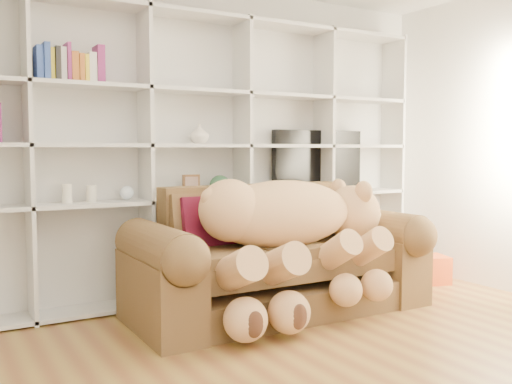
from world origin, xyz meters
TOP-DOWN VIEW (x-y plane):
  - wall_back at (0.00, 2.50)m, footprint 5.00×0.02m
  - bookshelf at (-0.24, 2.36)m, footprint 4.43×0.35m
  - sofa at (0.40, 1.65)m, footprint 2.32×1.00m
  - teddy_bear at (0.39, 1.46)m, footprint 1.75×0.96m
  - throw_pillow at (-0.14, 1.81)m, footprint 0.42×0.24m
  - gift_box at (2.14, 1.72)m, footprint 0.41×0.39m
  - tv at (1.30, 2.35)m, footprint 0.99×0.18m
  - picture_frame at (-0.05, 2.30)m, footprint 0.15×0.05m
  - green_vase at (0.22, 2.30)m, footprint 0.18×0.18m
  - figurine_tall at (-1.06, 2.30)m, footprint 0.08×0.08m
  - figurine_short at (-0.87, 2.30)m, footprint 0.09×0.09m
  - snow_globe at (-0.60, 2.30)m, footprint 0.11×0.11m
  - shelf_vase at (0.03, 2.30)m, footprint 0.21×0.21m

SIDE VIEW (x-z plane):
  - gift_box at x=2.14m, z-range 0.00..0.26m
  - sofa at x=0.40m, z-range -0.12..0.86m
  - teddy_bear at x=0.39m, z-range 0.17..1.19m
  - throw_pillow at x=-0.14m, z-range 0.49..0.92m
  - snow_globe at x=-0.60m, z-range 0.87..0.98m
  - figurine_short at x=-0.87m, z-range 0.86..1.00m
  - figurine_tall at x=-1.06m, z-range 0.86..1.01m
  - green_vase at x=0.22m, z-range 0.86..1.05m
  - picture_frame at x=-0.05m, z-range 0.87..1.06m
  - tv at x=1.30m, z-range 0.86..1.44m
  - bookshelf at x=-0.24m, z-range 0.11..2.51m
  - wall_back at x=0.00m, z-range 0.00..2.70m
  - shelf_vase at x=0.03m, z-range 1.31..1.48m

